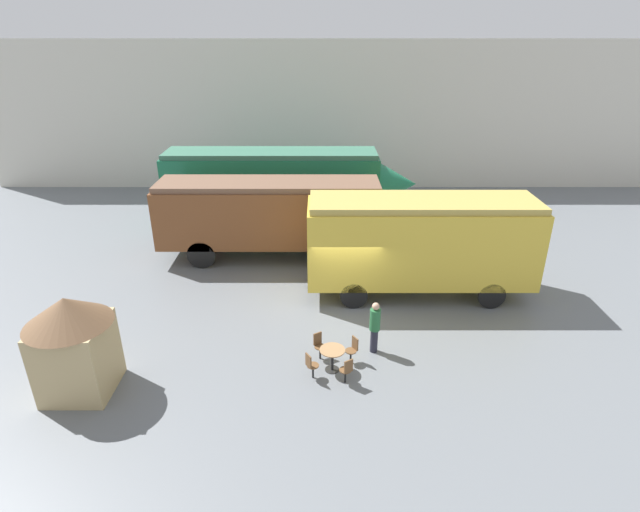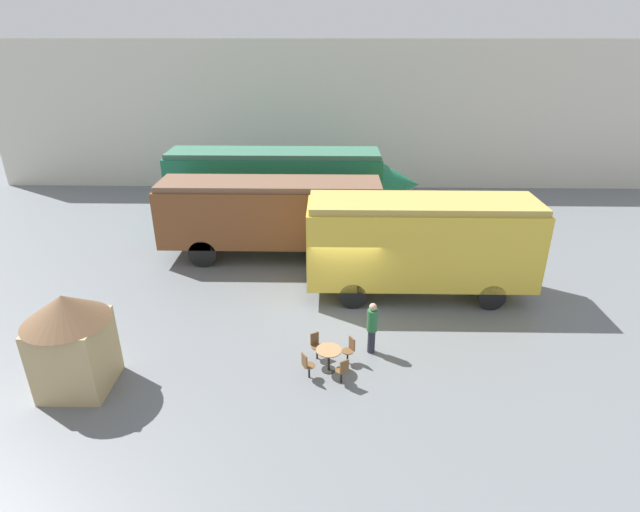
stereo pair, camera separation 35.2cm
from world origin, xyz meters
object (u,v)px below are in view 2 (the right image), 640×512
Objects in this scene: visitor_person at (372,326)px; ticket_kiosk at (71,338)px; passenger_coach_vintage at (421,241)px; passenger_coach_wooden at (271,212)px; streamlined_locomotive at (289,182)px; cafe_chair_0 at (343,370)px; cafe_table_near at (329,355)px.

ticket_kiosk is at bearing -167.68° from visitor_person.
passenger_coach_vintage is 4.63m from visitor_person.
passenger_coach_wooden reaches higher than visitor_person.
streamlined_locomotive is 13.40m from cafe_chair_0.
streamlined_locomotive reaches higher than cafe_chair_0.
cafe_chair_0 is 1.93m from visitor_person.
passenger_coach_wooden reaches higher than cafe_table_near.
passenger_coach_wooden is 11.14× the size of cafe_chair_0.
ticket_kiosk is (-8.53, -1.86, 0.70)m from visitor_person.
passenger_coach_wooden is 8.38m from visitor_person.
streamlined_locomotive reaches higher than ticket_kiosk.
passenger_coach_wooden is at bearing -96.70° from streamlined_locomotive.
cafe_chair_0 is at bearing -57.69° from cafe_table_near.
streamlined_locomotive is 14.23m from ticket_kiosk.
ticket_kiosk is (-4.59, -9.17, -0.48)m from passenger_coach_wooden.
passenger_coach_vintage is 6.23m from cafe_table_near.
visitor_person is 8.76m from ticket_kiosk.
streamlined_locomotive reaches higher than passenger_coach_vintage.
passenger_coach_vintage reaches higher than passenger_coach_wooden.
cafe_table_near is 0.76m from cafe_chair_0.
visitor_person is 0.59× the size of ticket_kiosk.
ticket_kiosk reaches higher than cafe_table_near.
cafe_table_near is at bearing -80.37° from streamlined_locomotive.
passenger_coach_wooden is at bearing -13.78° from cafe_chair_0.
ticket_kiosk is (-10.60, -5.81, -0.56)m from passenger_coach_vintage.
streamlined_locomotive is at bearing 83.30° from passenger_coach_wooden.
cafe_chair_0 is 7.67m from ticket_kiosk.
streamlined_locomotive reaches higher than cafe_table_near.
passenger_coach_wooden is at bearing 107.34° from cafe_table_near.
passenger_coach_wooden reaches higher than cafe_chair_0.
cafe_table_near is at bearing -72.66° from passenger_coach_wooden.
streamlined_locomotive is 12.69m from cafe_table_near.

